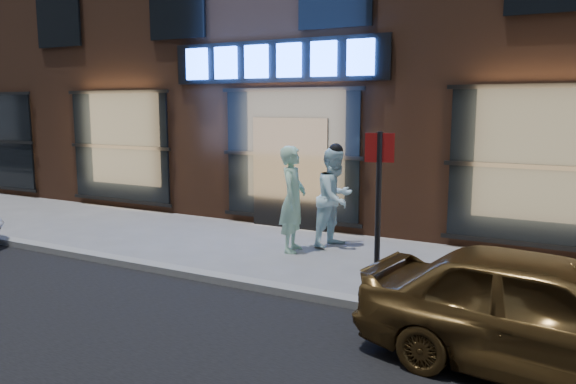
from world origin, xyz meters
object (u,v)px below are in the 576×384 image
(man_bowtie, at_px, (293,199))
(sign_post, at_px, (378,203))
(gold_sedan, at_px, (549,316))
(man_cap, at_px, (335,198))

(man_bowtie, bearing_deg, sign_post, -144.61)
(gold_sedan, height_order, sign_post, sign_post)
(man_cap, height_order, gold_sedan, man_cap)
(man_bowtie, relative_size, man_cap, 1.03)
(man_bowtie, height_order, man_cap, man_bowtie)
(man_bowtie, distance_m, gold_sedan, 5.47)
(gold_sedan, relative_size, sign_post, 1.60)
(man_cap, height_order, sign_post, sign_post)
(sign_post, bearing_deg, man_bowtie, 120.04)
(man_cap, bearing_deg, gold_sedan, -119.38)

